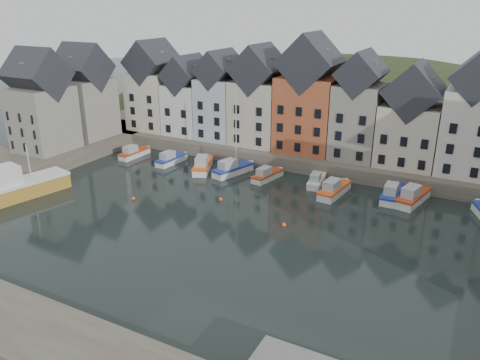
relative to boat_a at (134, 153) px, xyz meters
The scene contains 17 objects.
ground 30.66m from the boat_a, 33.53° to the right, with size 260.00×260.00×0.00m, color black.
far_quay 28.70m from the boat_a, 27.09° to the left, with size 90.00×16.00×2.00m, color #534A3F.
left_quay 18.04m from the boat_a, 129.42° to the right, with size 14.00×54.00×2.00m, color #534A3F.
hillside 50.27m from the boat_a, 56.80° to the left, with size 153.60×70.40×64.00m.
far_terrace 31.89m from the boat_a, 21.05° to the left, with size 72.37×8.16×17.78m.
left_terrace 13.72m from the boat_a, 161.83° to the right, with size 7.65×17.00×15.69m.
mooring_buoys 24.48m from the boat_a, 28.29° to the right, with size 20.50×5.50×0.50m.
boat_a is the anchor object (origin of this frame).
boat_b 7.31m from the boat_a, ahead, with size 2.29×6.08×2.29m.
boat_c 13.44m from the boat_a, ahead, with size 4.72×7.29×2.69m.
boat_d 18.17m from the boat_a, ahead, with size 4.00×7.16×13.07m.
boat_e 23.62m from the boat_a, ahead, with size 2.85×5.97×2.20m.
boat_f 30.60m from the boat_a, ahead, with size 2.42×5.71×2.13m.
boat_g 33.77m from the boat_a, ahead, with size 2.79×6.89×2.57m.
boat_h 40.72m from the boat_a, ahead, with size 2.22×6.61×2.52m.
boat_i 43.31m from the boat_a, ahead, with size 3.61×7.32×2.69m.
large_vessel 21.33m from the boat_a, 95.88° to the right, with size 6.47×14.00×7.04m.
Camera 1 is at (23.79, -39.30, 23.61)m, focal length 35.00 mm.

